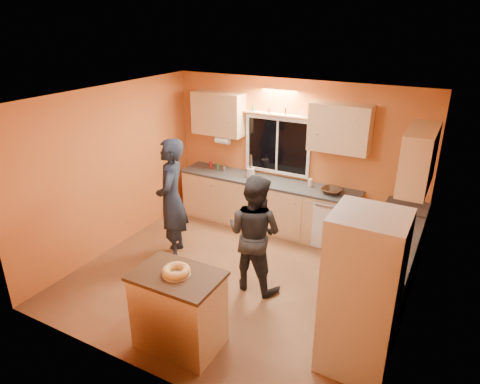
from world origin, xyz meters
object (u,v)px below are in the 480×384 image
Objects in this scene: refrigerator at (362,294)px; person_left at (171,200)px; island at (179,309)px; person_center at (254,233)px; person_right at (345,257)px.

person_left is (-3.11, 0.93, 0.05)m from refrigerator.
person_left is (-1.27, 1.60, 0.47)m from island.
island is 0.59× the size of person_center.
refrigerator is 1.14× the size of person_right.
person_center is 1.05× the size of person_right.
person_left is at bearing 127.97° from island.
island is 0.51× the size of person_left.
person_left is at bearing 76.39° from person_right.
person_center is at bearing 81.26° from person_right.
island is 2.10m from person_left.
person_right is (1.23, 0.05, -0.04)m from person_center.
refrigerator is at bearing 19.47° from island.
refrigerator is at bearing 47.64° from person_left.
refrigerator reaches higher than person_center.
person_center is (-1.62, 0.77, -0.07)m from refrigerator.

